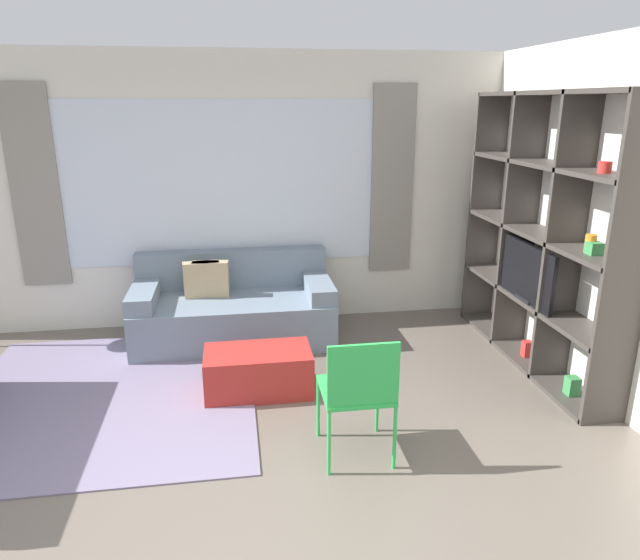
{
  "coord_description": "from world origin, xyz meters",
  "views": [
    {
      "loc": [
        0.1,
        -2.61,
        2.22
      ],
      "look_at": [
        0.77,
        1.72,
        0.85
      ],
      "focal_mm": 32.0,
      "sensor_mm": 36.0,
      "label": 1
    }
  ],
  "objects_px": {
    "ottoman": "(258,371)",
    "folding_chair": "(358,388)",
    "shelving_unit": "(545,236)",
    "couch_main": "(233,309)"
  },
  "relations": [
    {
      "from": "couch_main",
      "to": "folding_chair",
      "type": "bearing_deg",
      "value": -70.39
    },
    {
      "from": "ottoman",
      "to": "folding_chair",
      "type": "bearing_deg",
      "value": -60.09
    },
    {
      "from": "shelving_unit",
      "to": "ottoman",
      "type": "distance_m",
      "value": 2.65
    },
    {
      "from": "shelving_unit",
      "to": "folding_chair",
      "type": "relative_size",
      "value": 2.67
    },
    {
      "from": "folding_chair",
      "to": "shelving_unit",
      "type": "bearing_deg",
      "value": -146.5
    },
    {
      "from": "couch_main",
      "to": "shelving_unit",
      "type": "bearing_deg",
      "value": -18.91
    },
    {
      "from": "shelving_unit",
      "to": "couch_main",
      "type": "distance_m",
      "value": 2.92
    },
    {
      "from": "ottoman",
      "to": "folding_chair",
      "type": "relative_size",
      "value": 0.97
    },
    {
      "from": "shelving_unit",
      "to": "ottoman",
      "type": "bearing_deg",
      "value": -174.68
    },
    {
      "from": "shelving_unit",
      "to": "ottoman",
      "type": "relative_size",
      "value": 2.75
    }
  ]
}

